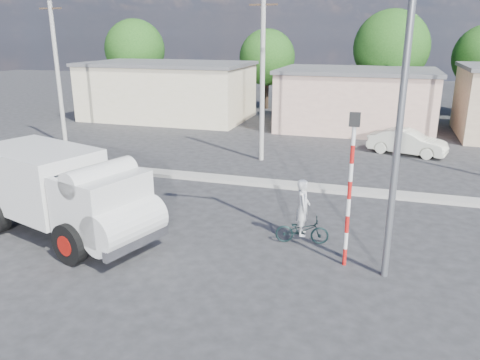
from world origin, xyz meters
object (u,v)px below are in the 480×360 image
(truck, at_px, (64,191))
(traffic_pole, at_px, (350,178))
(bicycle, at_px, (302,230))
(car_cream, at_px, (407,142))
(cyclist, at_px, (303,216))
(streetlight, at_px, (396,92))

(truck, distance_m, traffic_pole, 8.85)
(bicycle, bearing_deg, car_cream, -25.31)
(traffic_pole, bearing_deg, bicycle, 142.53)
(truck, bearing_deg, traffic_pole, 21.42)
(bicycle, bearing_deg, traffic_pole, -137.68)
(truck, height_order, car_cream, truck)
(bicycle, distance_m, car_cream, 13.35)
(bicycle, relative_size, car_cream, 0.41)
(truck, bearing_deg, cyclist, 30.43)
(bicycle, bearing_deg, streetlight, -130.69)
(car_cream, xyz_separation_m, traffic_pole, (-2.06, -13.98, 1.92))
(truck, relative_size, traffic_pole, 1.62)
(truck, xyz_separation_m, car_cream, (10.83, 14.58, -0.85))
(cyclist, relative_size, car_cream, 0.44)
(bicycle, relative_size, streetlight, 0.18)
(streetlight, bearing_deg, traffic_pole, 162.27)
(traffic_pole, bearing_deg, truck, -176.11)
(bicycle, xyz_separation_m, traffic_pole, (1.42, -1.09, 2.16))
(bicycle, distance_m, streetlight, 5.29)
(traffic_pole, height_order, streetlight, streetlight)
(cyclist, bearing_deg, bicycle, 79.78)
(cyclist, bearing_deg, traffic_pole, -137.68)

